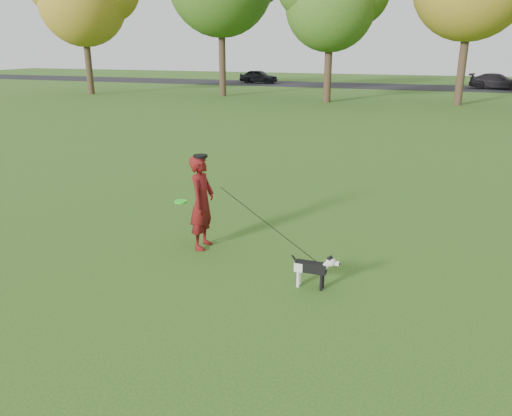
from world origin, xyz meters
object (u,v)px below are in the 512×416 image
at_px(dog, 315,267).
at_px(car_left, 259,76).
at_px(car_right, 497,81).
at_px(man, 202,202).

xyz_separation_m(dog, car_left, (-15.12, 40.48, 0.30)).
bearing_deg(car_right, man, 179.31).
distance_m(dog, car_left, 43.22).
xyz_separation_m(man, car_right, (8.34, 39.57, -0.20)).
bearing_deg(dog, man, 158.28).
bearing_deg(car_left, car_right, -86.39).
height_order(car_left, car_right, car_right).
relative_size(man, dog, 2.28).
distance_m(man, car_left, 41.61).
height_order(man, car_left, man).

